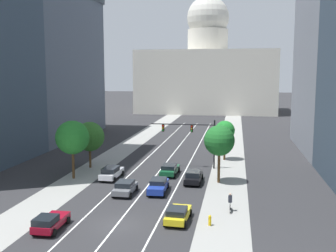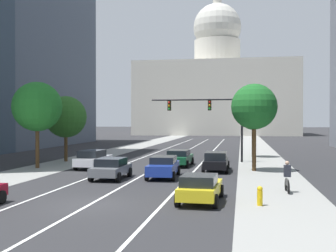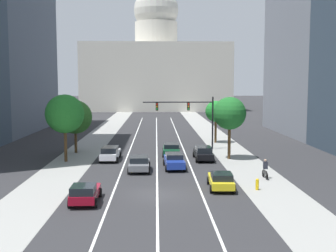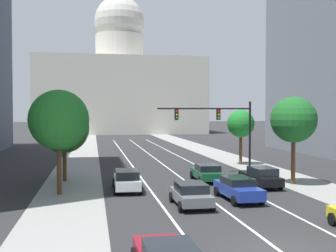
{
  "view_description": "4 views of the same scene",
  "coord_description": "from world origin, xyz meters",
  "views": [
    {
      "loc": [
        9.81,
        -31.42,
        12.82
      ],
      "look_at": [
        -1.32,
        33.35,
        4.07
      ],
      "focal_mm": 42.84,
      "sensor_mm": 36.0,
      "label": 1
    },
    {
      "loc": [
        6.96,
        -18.56,
        3.93
      ],
      "look_at": [
        -2.22,
        33.74,
        3.24
      ],
      "focal_mm": 44.9,
      "sensor_mm": 36.0,
      "label": 2
    },
    {
      "loc": [
        -0.06,
        -31.12,
        8.33
      ],
      "look_at": [
        1.62,
        29.36,
        2.16
      ],
      "focal_mm": 45.51,
      "sensor_mm": 36.0,
      "label": 3
    },
    {
      "loc": [
        -7.38,
        -15.94,
        5.59
      ],
      "look_at": [
        0.82,
        30.39,
        4.07
      ],
      "focal_mm": 45.55,
      "sensor_mm": 36.0,
      "label": 4
    }
  ],
  "objects": [
    {
      "name": "capitol_building",
      "position": [
        0.0,
        102.55,
        12.49
      ],
      "size": [
        43.83,
        26.66,
        38.44
      ],
      "color": "beige",
      "rests_on": "ground"
    },
    {
      "name": "car_green",
      "position": [
        1.67,
        17.2,
        0.74
      ],
      "size": [
        2.13,
        4.52,
        1.4
      ],
      "rotation": [
        0.0,
        0.0,
        1.54
      ],
      "color": "#14512D",
      "rests_on": "ground"
    },
    {
      "name": "sidewalk_left",
      "position": [
        -8.94,
        35.0,
        0.01
      ],
      "size": [
        4.5,
        130.0,
        0.01
      ],
      "primitive_type": "cube",
      "color": "gray",
      "rests_on": "ground"
    },
    {
      "name": "lane_stripe_left",
      "position": [
        -3.34,
        25.0,
        0.01
      ],
      "size": [
        0.16,
        90.0,
        0.01
      ],
      "primitive_type": "cube",
      "color": "white",
      "rests_on": "ground"
    },
    {
      "name": "lane_stripe_right",
      "position": [
        3.34,
        25.0,
        0.01
      ],
      "size": [
        0.16,
        90.0,
        0.01
      ],
      "primitive_type": "cube",
      "color": "white",
      "rests_on": "ground"
    },
    {
      "name": "ground_plane",
      "position": [
        0.0,
        40.0,
        0.0
      ],
      "size": [
        400.0,
        400.0,
        0.0
      ],
      "primitive_type": "plane",
      "color": "#2B2B2D"
    },
    {
      "name": "traffic_signal_mast",
      "position": [
        4.18,
        21.6,
        4.68
      ],
      "size": [
        8.79,
        0.39,
        6.59
      ],
      "color": "black",
      "rests_on": "ground"
    },
    {
      "name": "street_tree_mid_right",
      "position": [
        8.19,
        27.43,
        4.35
      ],
      "size": [
        2.92,
        2.92,
        5.85
      ],
      "color": "#51381E",
      "rests_on": "ground"
    },
    {
      "name": "car_white",
      "position": [
        -5.02,
        14.22,
        0.8
      ],
      "size": [
        2.04,
        4.73,
        1.52
      ],
      "rotation": [
        0.0,
        0.0,
        1.55
      ],
      "color": "silver",
      "rests_on": "ground"
    },
    {
      "name": "car_black",
      "position": [
        5.02,
        14.15,
        0.78
      ],
      "size": [
        1.96,
        4.8,
        1.51
      ],
      "rotation": [
        0.0,
        0.0,
        1.57
      ],
      "color": "black",
      "rests_on": "ground"
    },
    {
      "name": "street_tree_mid_left",
      "position": [
        -9.65,
        19.35,
        4.27
      ],
      "size": [
        3.99,
        3.99,
        6.28
      ],
      "color": "#51381E",
      "rests_on": "ground"
    },
    {
      "name": "street_tree_near_right",
      "position": [
        7.92,
        14.77,
        4.99
      ],
      "size": [
        3.57,
        3.57,
        6.8
      ],
      "color": "#51381E",
      "rests_on": "ground"
    },
    {
      "name": "street_tree_near_left",
      "position": [
        -9.65,
        13.64,
        5.06
      ],
      "size": [
        4.08,
        4.08,
        7.12
      ],
      "color": "#51381E",
      "rests_on": "ground"
    },
    {
      "name": "sidewalk_right",
      "position": [
        8.94,
        35.0,
        0.01
      ],
      "size": [
        4.5,
        130.0,
        0.01
      ],
      "primitive_type": "cube",
      "color": "gray",
      "rests_on": "ground"
    },
    {
      "name": "car_gray",
      "position": [
        -1.67,
        8.5,
        0.75
      ],
      "size": [
        2.06,
        4.06,
        1.41
      ],
      "rotation": [
        0.0,
        0.0,
        1.57
      ],
      "color": "slate",
      "rests_on": "ground"
    },
    {
      "name": "lane_stripe_center",
      "position": [
        0.0,
        25.0,
        0.01
      ],
      "size": [
        0.16,
        90.0,
        0.01
      ],
      "primitive_type": "cube",
      "color": "white",
      "rests_on": "ground"
    },
    {
      "name": "car_blue",
      "position": [
        1.67,
        9.75,
        0.77
      ],
      "size": [
        2.12,
        4.71,
        1.47
      ],
      "rotation": [
        0.0,
        0.0,
        1.61
      ],
      "color": "#1E389E",
      "rests_on": "ground"
    }
  ]
}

